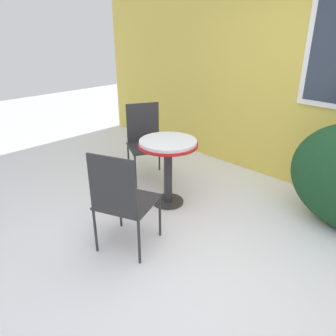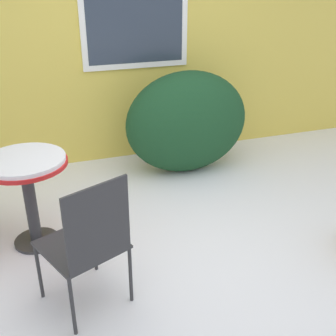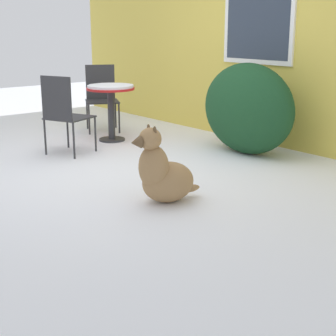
% 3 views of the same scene
% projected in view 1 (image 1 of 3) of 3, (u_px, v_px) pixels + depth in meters
% --- Properties ---
extents(ground_plane, '(16.00, 16.00, 0.00)m').
position_uv_depth(ground_plane, '(201.00, 283.00, 2.60)').
color(ground_plane, white).
extents(patio_table, '(0.64, 0.64, 0.75)m').
position_uv_depth(patio_table, '(168.00, 154.00, 3.53)').
color(patio_table, '#2D2D30').
rests_on(patio_table, ground_plane).
extents(patio_chair_near_table, '(0.63, 0.63, 0.96)m').
position_uv_depth(patio_chair_near_table, '(146.00, 139.00, 4.22)').
color(patio_chair_near_table, '#2D2D30').
rests_on(patio_chair_near_table, ground_plane).
extents(patio_chair_far_side, '(0.61, 0.61, 0.96)m').
position_uv_depth(patio_chair_far_side, '(122.00, 199.00, 2.79)').
color(patio_chair_far_side, '#2D2D30').
rests_on(patio_chair_far_side, ground_plane).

